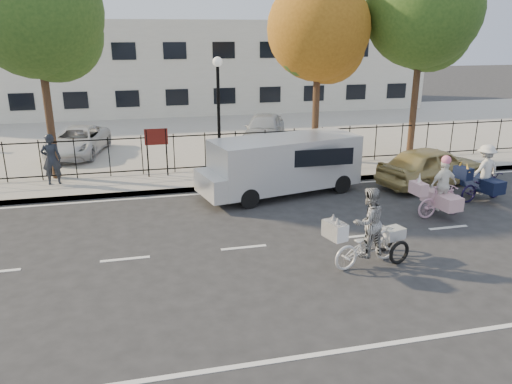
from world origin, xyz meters
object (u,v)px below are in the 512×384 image
object	(u,v)px
lamppost	(218,95)
lot_car_b	(78,141)
unicorn_bike	(441,195)
white_van	(282,163)
lot_car_d	(264,129)
bull_bike	(483,178)
gold_sedan	(431,166)
zebra_trike	(367,236)
pedestrian	(51,159)

from	to	relation	value
lamppost	lot_car_b	bearing A→B (deg)	142.99
unicorn_bike	white_van	size ratio (longest dim) A/B	0.33
unicorn_bike	lot_car_d	bearing A→B (deg)	8.08
lamppost	unicorn_bike	bearing A→B (deg)	-45.98
lot_car_d	bull_bike	bearing A→B (deg)	-40.07
gold_sedan	zebra_trike	bearing A→B (deg)	120.44
zebra_trike	unicorn_bike	size ratio (longest dim) A/B	1.18
white_van	lot_car_d	bearing A→B (deg)	67.84
white_van	pedestrian	world-z (taller)	pedestrian
pedestrian	lot_car_d	distance (m)	10.12
lot_car_d	gold_sedan	bearing A→B (deg)	-38.35
bull_bike	gold_sedan	xyz separation A→B (m)	(-0.71, 1.89, -0.03)
lamppost	zebra_trike	xyz separation A→B (m)	(2.17, -8.42, -2.36)
zebra_trike	lot_car_d	xyz separation A→B (m)	(0.75, 12.95, 0.13)
unicorn_bike	lot_car_d	xyz separation A→B (m)	(-2.82, 10.47, 0.17)
bull_bike	gold_sedan	size ratio (longest dim) A/B	0.49
white_van	pedestrian	xyz separation A→B (m)	(-7.76, 2.46, -0.02)
lamppost	lot_car_b	xyz separation A→B (m)	(-5.60, 4.22, -2.36)
lot_car_b	pedestrian	bearing A→B (deg)	-84.29
unicorn_bike	pedestrian	distance (m)	13.09
lot_car_d	lot_car_b	bearing A→B (deg)	-156.06
lot_car_d	zebra_trike	bearing A→B (deg)	-71.48
zebra_trike	pedestrian	world-z (taller)	pedestrian
white_van	gold_sedan	size ratio (longest dim) A/B	1.37
unicorn_bike	lot_car_d	size ratio (longest dim) A/B	0.45
lamppost	white_van	world-z (taller)	lamppost
bull_bike	gold_sedan	distance (m)	2.01
unicorn_bike	bull_bike	xyz separation A→B (m)	(2.20, 1.05, 0.05)
bull_bike	white_van	bearing A→B (deg)	59.42
bull_bike	pedestrian	bearing A→B (deg)	60.58
unicorn_bike	pedestrian	world-z (taller)	pedestrian
lamppost	lot_car_d	world-z (taller)	lamppost
zebra_trike	bull_bike	xyz separation A→B (m)	(5.78, 3.53, 0.00)
lamppost	zebra_trike	world-z (taller)	lamppost
lamppost	gold_sedan	bearing A→B (deg)	-22.52
lamppost	lot_car_d	size ratio (longest dim) A/B	1.02
white_van	lot_car_d	size ratio (longest dim) A/B	1.37
bull_bike	white_van	distance (m)	6.61
white_van	lot_car_b	bearing A→B (deg)	124.01
white_van	gold_sedan	distance (m)	5.53
pedestrian	lot_car_d	world-z (taller)	pedestrian
gold_sedan	bull_bike	bearing A→B (deg)	-175.85
zebra_trike	white_van	size ratio (longest dim) A/B	0.39
lot_car_b	lamppost	bearing A→B (deg)	-25.81
gold_sedan	lot_car_d	xyz separation A→B (m)	(-4.32, 7.53, 0.15)
white_van	pedestrian	distance (m)	8.14
unicorn_bike	white_van	bearing A→B (deg)	43.74
unicorn_bike	lot_car_b	xyz separation A→B (m)	(-11.34, 10.16, 0.05)
pedestrian	lot_car_b	bearing A→B (deg)	-100.47
lot_car_b	bull_bike	bearing A→B (deg)	-22.71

